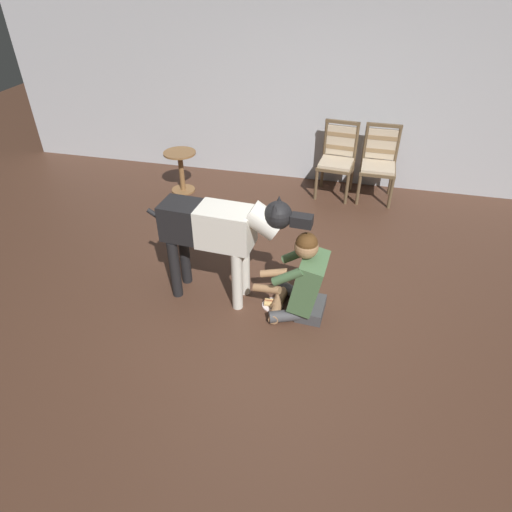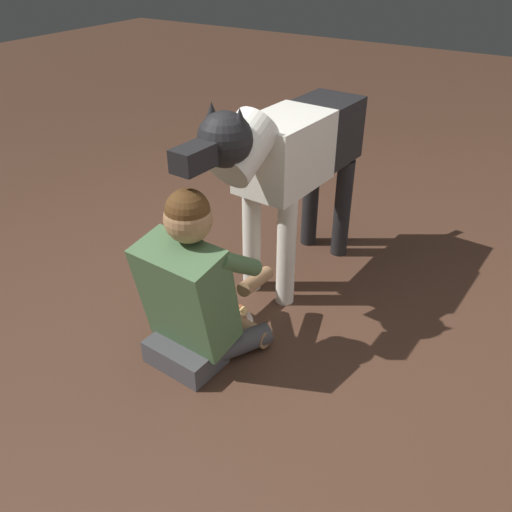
% 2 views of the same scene
% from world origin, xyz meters
% --- Properties ---
extents(ground_plane, '(15.97, 15.97, 0.00)m').
position_xyz_m(ground_plane, '(0.00, 0.00, 0.00)').
color(ground_plane, '#4B2F22').
extents(person_sitting_on_floor, '(0.68, 0.58, 0.87)m').
position_xyz_m(person_sitting_on_floor, '(0.24, 0.06, 0.36)').
color(person_sitting_on_floor, '#434346').
rests_on(person_sitting_on_floor, ground).
extents(large_dog, '(1.54, 0.37, 1.16)m').
position_xyz_m(large_dog, '(-0.54, 0.11, 0.76)').
color(large_dog, silver).
rests_on(large_dog, ground).
extents(hot_dog_on_plate, '(0.21, 0.21, 0.06)m').
position_xyz_m(hot_dog_on_plate, '(-0.04, 0.08, 0.03)').
color(hot_dog_on_plate, white).
rests_on(hot_dog_on_plate, ground).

